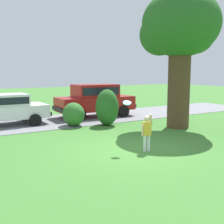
{
  "coord_description": "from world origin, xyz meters",
  "views": [
    {
      "loc": [
        -5.61,
        -7.7,
        2.64
      ],
      "look_at": [
        0.13,
        1.6,
        1.1
      ],
      "focal_mm": 45.73,
      "sensor_mm": 36.0,
      "label": 1
    }
  ],
  "objects_px": {
    "frisbee": "(127,103)",
    "parked_sedan": "(5,109)",
    "oak_tree_large": "(179,31)",
    "parked_suv": "(95,99)",
    "child_thrower": "(147,130)"
  },
  "relations": [
    {
      "from": "frisbee",
      "to": "parked_sedan",
      "type": "bearing_deg",
      "value": 110.58
    },
    {
      "from": "oak_tree_large",
      "to": "parked_sedan",
      "type": "bearing_deg",
      "value": 146.05
    },
    {
      "from": "parked_suv",
      "to": "oak_tree_large",
      "type": "bearing_deg",
      "value": -68.82
    },
    {
      "from": "parked_suv",
      "to": "child_thrower",
      "type": "height_order",
      "value": "parked_suv"
    },
    {
      "from": "parked_sedan",
      "to": "frisbee",
      "type": "bearing_deg",
      "value": -69.42
    },
    {
      "from": "parked_suv",
      "to": "frisbee",
      "type": "distance_m",
      "value": 7.45
    },
    {
      "from": "oak_tree_large",
      "to": "frisbee",
      "type": "xyz_separation_m",
      "value": [
        -4.42,
        -2.16,
        -2.9
      ]
    },
    {
      "from": "parked_sedan",
      "to": "parked_suv",
      "type": "relative_size",
      "value": 0.93
    },
    {
      "from": "child_thrower",
      "to": "oak_tree_large",
      "type": "bearing_deg",
      "value": 33.76
    },
    {
      "from": "oak_tree_large",
      "to": "parked_sedan",
      "type": "relative_size",
      "value": 1.44
    },
    {
      "from": "parked_sedan",
      "to": "parked_suv",
      "type": "xyz_separation_m",
      "value": [
        5.12,
        0.12,
        0.23
      ]
    },
    {
      "from": "parked_suv",
      "to": "child_thrower",
      "type": "bearing_deg",
      "value": -105.46
    },
    {
      "from": "oak_tree_large",
      "to": "parked_sedan",
      "type": "xyz_separation_m",
      "value": [
        -6.99,
        4.71,
        -3.68
      ]
    },
    {
      "from": "parked_suv",
      "to": "frisbee",
      "type": "xyz_separation_m",
      "value": [
        -2.55,
        -6.98,
        0.54
      ]
    },
    {
      "from": "oak_tree_large",
      "to": "child_thrower",
      "type": "relative_size",
      "value": 4.95
    }
  ]
}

